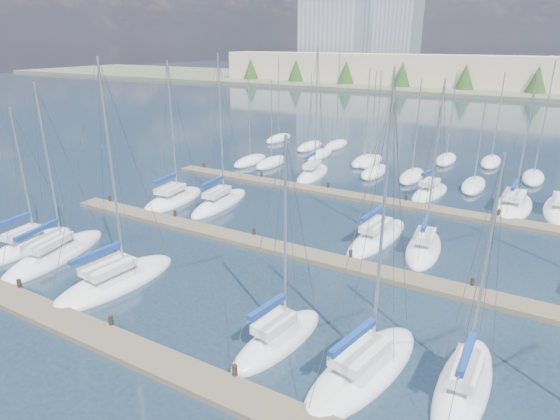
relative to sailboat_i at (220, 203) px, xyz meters
The scene contains 20 objects.
ground 39.64m from the sailboat_i, 73.87° to the left, with size 400.00×400.00×0.00m, color #213242.
dock_near 22.75m from the sailboat_i, 61.05° to the right, with size 44.00×1.93×1.10m.
dock_mid 12.49m from the sailboat_i, 28.20° to the right, with size 44.00×1.93×1.10m.
dock_far 13.67m from the sailboat_i, 36.33° to the left, with size 44.00×1.93×1.10m.
sailboat_i is the anchor object (origin of this frame).
sailboat_e 25.25m from the sailboat_i, 38.12° to the right, with size 4.47×8.96×13.60m.
sailboat_r 30.71m from the sailboat_i, 26.16° to the left, with size 2.54×8.69×14.17m.
sailboat_n 13.58m from the sailboat_i, 76.34° to the left, with size 3.34×8.27×14.50m.
sailboat_d 21.85m from the sailboat_i, 45.57° to the right, with size 3.07×6.98×11.38m.
sailboat_k 15.43m from the sailboat_i, ahead, with size 3.41×9.18×13.58m.
sailboat_q 26.98m from the sailboat_i, 27.83° to the left, with size 3.64×9.05×12.77m.
sailboat_a 16.18m from the sailboat_i, 113.71° to the right, with size 3.06×7.69×10.98m.
sailboat_h 4.66m from the sailboat_i, 162.14° to the right, with size 3.81×8.33×13.56m.
sailboat_f 28.09m from the sailboat_i, 30.86° to the right, with size 2.35×7.80×11.33m.
sailboat_p 20.73m from the sailboat_i, 38.00° to the left, with size 3.47×7.14×11.89m.
sailboat_c 15.72m from the sailboat_i, 77.99° to the right, with size 4.12×9.05×14.48m.
sailboat_l 19.05m from the sailboat_i, ahead, with size 3.14×7.46×11.24m.
sailboat_b 15.21m from the sailboat_i, 103.14° to the right, with size 4.70×9.73×12.77m.
distant_boats 22.84m from the sailboat_i, 73.03° to the left, with size 36.93×20.75×13.30m.
shoreline 128.08m from the sailboat_i, 91.02° to the left, with size 400.00×60.00×38.00m.
Camera 1 is at (14.34, -11.06, 14.63)m, focal length 30.00 mm.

